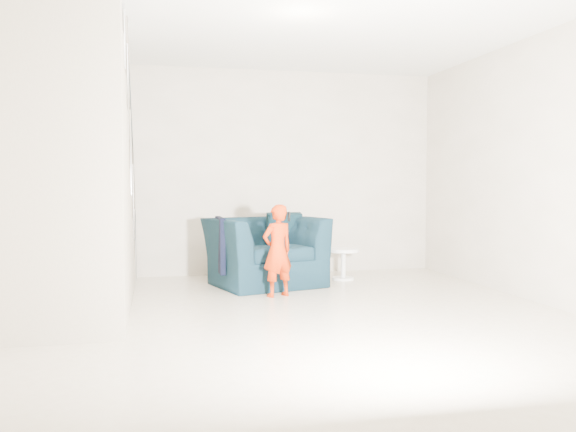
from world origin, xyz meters
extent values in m
plane|color=tan|center=(0.00, 0.00, 0.00)|extent=(5.50, 5.50, 0.00)
plane|color=silver|center=(0.00, 0.00, 2.70)|extent=(5.50, 5.50, 0.00)
plane|color=#A09783|center=(0.00, 2.75, 1.35)|extent=(5.00, 0.00, 5.00)
plane|color=#A09783|center=(0.00, -2.75, 1.35)|extent=(5.00, 0.00, 5.00)
plane|color=#A09783|center=(2.50, 0.00, 1.35)|extent=(0.00, 5.50, 5.50)
imported|color=black|center=(0.01, 1.82, 0.40)|extent=(1.47, 1.37, 0.80)
imported|color=#A00905|center=(0.01, 1.07, 0.49)|extent=(0.42, 0.35, 0.98)
cylinder|color=white|center=(1.04, 2.01, 0.37)|extent=(0.39, 0.39, 0.04)
cylinder|color=white|center=(1.04, 2.01, 0.18)|extent=(0.06, 0.06, 0.35)
cylinder|color=white|center=(1.04, 2.01, 0.01)|extent=(0.27, 0.27, 0.03)
cube|color=#ADA089|center=(-2.00, 2.35, 0.14)|extent=(1.00, 0.30, 0.27)
cube|color=#ADA089|center=(-2.00, 2.05, 0.27)|extent=(1.00, 0.30, 0.54)
cube|color=#ADA089|center=(-2.00, 1.75, 0.41)|extent=(1.00, 0.30, 0.81)
cube|color=#ADA089|center=(-2.00, 1.45, 0.54)|extent=(1.00, 0.30, 1.08)
cube|color=#ADA089|center=(-2.00, 1.15, 0.68)|extent=(1.00, 0.30, 1.35)
cube|color=#ADA089|center=(-2.00, 0.85, 0.81)|extent=(1.00, 0.30, 1.62)
cube|color=#ADA089|center=(-2.00, 0.55, 0.95)|extent=(1.00, 0.30, 1.89)
cube|color=#ADA089|center=(-2.00, 0.25, 1.08)|extent=(1.00, 0.30, 2.16)
cube|color=#ADA089|center=(-2.00, -0.05, 1.22)|extent=(1.00, 0.30, 2.43)
cube|color=#ADA089|center=(-2.00, -0.35, 1.35)|extent=(1.00, 0.30, 2.70)
cylinder|color=silver|center=(-1.50, 1.00, 2.25)|extent=(0.04, 3.03, 2.73)
cylinder|color=silver|center=(-1.50, 2.50, 0.50)|extent=(0.04, 0.04, 1.00)
cube|color=black|center=(0.29, 2.08, 0.64)|extent=(0.43, 0.20, 0.42)
cube|color=black|center=(-0.53, 1.73, 0.50)|extent=(0.06, 0.56, 0.63)
cube|color=black|center=(0.13, 1.05, 0.85)|extent=(0.04, 0.05, 0.10)
camera|label=1|loc=(-1.28, -5.23, 1.20)|focal=38.00mm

